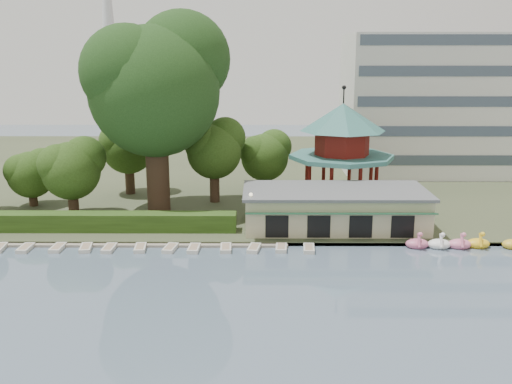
{
  "coord_description": "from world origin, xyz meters",
  "views": [
    {
      "loc": [
        2.25,
        -34.07,
        17.73
      ],
      "look_at": [
        2.0,
        18.0,
        5.0
      ],
      "focal_mm": 40.0,
      "sensor_mm": 36.0,
      "label": 1
    }
  ],
  "objects_px": {
    "dock": "(109,244)",
    "big_tree": "(156,81)",
    "pavilion": "(342,143)",
    "boathouse": "(335,208)"
  },
  "relations": [
    {
      "from": "dock",
      "to": "pavilion",
      "type": "distance_m",
      "value": 29.14
    },
    {
      "from": "dock",
      "to": "big_tree",
      "type": "xyz_separation_m",
      "value": [
        3.19,
        11.03,
        14.67
      ]
    },
    {
      "from": "big_tree",
      "to": "pavilion",
      "type": "bearing_deg",
      "value": 10.27
    },
    {
      "from": "boathouse",
      "to": "dock",
      "type": "bearing_deg",
      "value": -167.76
    },
    {
      "from": "dock",
      "to": "big_tree",
      "type": "bearing_deg",
      "value": 73.86
    },
    {
      "from": "pavilion",
      "to": "boathouse",
      "type": "bearing_deg",
      "value": -101.28
    },
    {
      "from": "boathouse",
      "to": "pavilion",
      "type": "distance_m",
      "value": 11.43
    },
    {
      "from": "pavilion",
      "to": "big_tree",
      "type": "xyz_separation_m",
      "value": [
        -20.81,
        -3.77,
        7.31
      ]
    },
    {
      "from": "big_tree",
      "to": "dock",
      "type": "bearing_deg",
      "value": -106.14
    },
    {
      "from": "dock",
      "to": "pavilion",
      "type": "relative_size",
      "value": 2.52
    }
  ]
}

